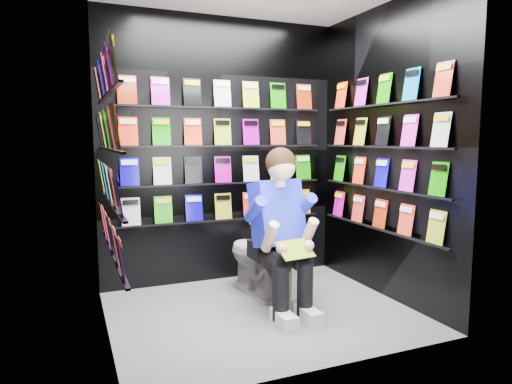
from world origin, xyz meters
name	(u,v)px	position (x,y,z in m)	size (l,w,h in m)	color
floor	(261,312)	(0.00, 0.00, 0.00)	(2.40, 2.40, 0.00)	slate
wall_back	(222,151)	(0.00, 1.00, 1.30)	(2.40, 0.04, 2.60)	black
wall_front	(328,160)	(0.00, -1.00, 1.30)	(2.40, 0.04, 2.60)	black
wall_left	(102,157)	(-1.20, 0.00, 1.30)	(0.04, 2.00, 2.60)	black
wall_right	(385,153)	(1.20, 0.00, 1.30)	(0.04, 2.00, 2.60)	black
comics_back	(223,151)	(0.00, 0.97, 1.31)	(2.10, 0.06, 1.37)	red
comics_left	(107,156)	(-1.17, 0.00, 1.31)	(0.06, 1.70, 1.37)	red
comics_right	(382,152)	(1.17, 0.00, 1.31)	(0.06, 1.70, 1.37)	red
toilet	(258,254)	(0.16, 0.45, 0.37)	(0.42, 0.75, 0.73)	white
longbox	(284,278)	(0.38, 0.36, 0.14)	(0.21, 0.38, 0.29)	white
longbox_lid	(284,261)	(0.38, 0.36, 0.30)	(0.23, 0.40, 0.03)	white
reader	(276,215)	(0.16, 0.07, 0.79)	(0.55, 0.81, 1.49)	#0E17DB
held_comic	(295,249)	(0.16, -0.28, 0.58)	(0.28, 0.01, 0.19)	green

